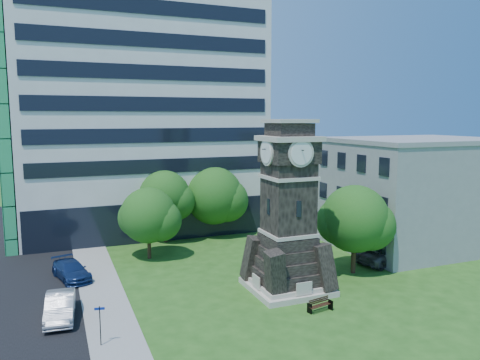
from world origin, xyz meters
name	(u,v)px	position (x,y,z in m)	size (l,w,h in m)	color
ground	(261,306)	(0.00, 0.00, 0.00)	(160.00, 160.00, 0.00)	#225017
sidewalk	(104,299)	(-9.50, 5.00, 0.03)	(3.00, 70.00, 0.06)	gray
clock_tower	(288,218)	(3.00, 2.00, 5.28)	(5.40, 5.40, 12.22)	beige
office_tall	(138,100)	(-3.20, 25.84, 14.22)	(26.20, 15.11, 28.60)	white
office_low	(416,192)	(19.97, 8.00, 5.21)	(15.20, 12.20, 10.40)	gray
car_street_mid	(60,307)	(-12.32, 2.82, 0.78)	(1.65, 4.73, 1.56)	#A7A9AF
car_street_north	(71,270)	(-11.39, 10.09, 0.70)	(1.95, 4.81, 1.39)	navy
car_east_lot	(386,254)	(13.64, 4.28, 0.77)	(2.55, 5.53, 1.54)	#46464B
park_bench	(320,304)	(3.14, -2.21, 0.45)	(1.66, 0.44, 0.86)	black
street_sign	(100,321)	(-10.35, -1.78, 1.43)	(0.55, 0.05, 2.28)	black
tree_nw	(149,217)	(-4.72, 13.19, 3.72)	(5.35, 4.86, 6.30)	#332114
tree_nc	(165,198)	(-2.15, 18.07, 4.48)	(5.54, 5.03, 7.19)	#332114
tree_ne	(215,197)	(3.17, 18.61, 4.10)	(6.62, 6.02, 7.28)	#332114
tree_east	(355,221)	(9.67, 3.26, 4.24)	(5.89, 5.35, 7.09)	#332114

